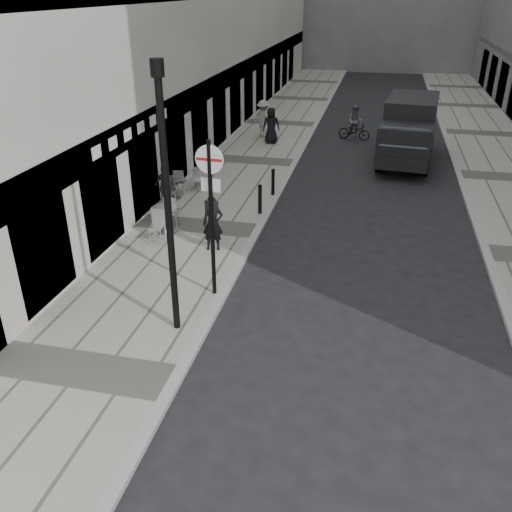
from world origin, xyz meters
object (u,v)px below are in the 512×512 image
(panel_van, at_px, (409,127))
(cyclist, at_px, (355,126))
(walking_man, at_px, (213,224))
(lamppost, at_px, (167,193))
(sign_post, at_px, (211,200))

(panel_van, bearing_deg, cyclist, 133.04)
(walking_man, relative_size, panel_van, 0.27)
(lamppost, height_order, panel_van, lamppost)
(lamppost, bearing_deg, sign_post, 76.62)
(walking_man, relative_size, cyclist, 0.93)
(walking_man, xyz_separation_m, cyclist, (3.27, 14.42, -0.25))
(walking_man, relative_size, sign_post, 0.41)
(cyclist, bearing_deg, panel_van, -40.93)
(cyclist, bearing_deg, lamppost, -87.07)
(lamppost, bearing_deg, panel_van, 70.38)
(sign_post, relative_size, lamppost, 0.68)
(walking_man, relative_size, lamppost, 0.28)
(sign_post, distance_m, lamppost, 1.88)
(sign_post, relative_size, panel_van, 0.66)
(lamppost, distance_m, cyclist, 19.00)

